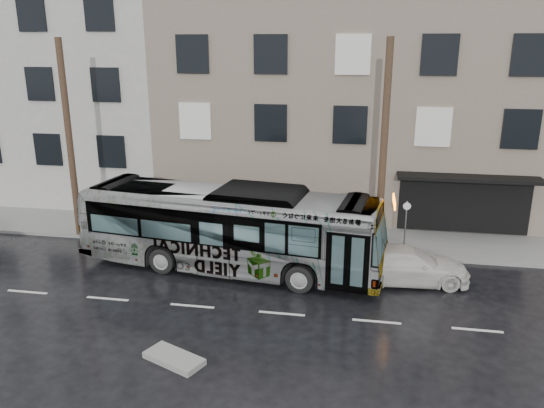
{
  "coord_description": "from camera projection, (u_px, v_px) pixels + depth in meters",
  "views": [
    {
      "loc": [
        5.67,
        -18.6,
        8.86
      ],
      "look_at": [
        1.99,
        2.5,
        2.38
      ],
      "focal_mm": 35.0,
      "sensor_mm": 36.0,
      "label": 1
    }
  ],
  "objects": [
    {
      "name": "ground",
      "position": [
        212.0,
        277.0,
        21.04
      ],
      "size": [
        120.0,
        120.0,
        0.0
      ],
      "primitive_type": "plane",
      "color": "black",
      "rests_on": "ground"
    },
    {
      "name": "sidewalk",
      "position": [
        240.0,
        233.0,
        25.64
      ],
      "size": [
        90.0,
        3.6,
        0.15
      ],
      "primitive_type": "cube",
      "color": "gray",
      "rests_on": "ground"
    },
    {
      "name": "building_taupe",
      "position": [
        354.0,
        105.0,
        30.6
      ],
      "size": [
        20.0,
        12.0,
        11.0
      ],
      "primitive_type": "cube",
      "color": "gray",
      "rests_on": "ground"
    },
    {
      "name": "building_grey",
      "position": [
        5.0,
        57.0,
        35.07
      ],
      "size": [
        26.0,
        15.0,
        16.0
      ],
      "primitive_type": "cube",
      "color": "#B2B0A8",
      "rests_on": "ground"
    },
    {
      "name": "utility_pole_front",
      "position": [
        384.0,
        151.0,
        21.74
      ],
      "size": [
        0.3,
        0.3,
        9.0
      ],
      "primitive_type": "cylinder",
      "color": "#4E3927",
      "rests_on": "sidewalk"
    },
    {
      "name": "utility_pole_rear",
      "position": [
        69.0,
        141.0,
        24.04
      ],
      "size": [
        0.3,
        0.3,
        9.0
      ],
      "primitive_type": "cylinder",
      "color": "#4E3927",
      "rests_on": "sidewalk"
    },
    {
      "name": "sign_post",
      "position": [
        405.0,
        228.0,
        22.51
      ],
      "size": [
        0.06,
        0.06,
        2.4
      ],
      "primitive_type": "cylinder",
      "color": "slate",
      "rests_on": "sidewalk"
    },
    {
      "name": "bus",
      "position": [
        229.0,
        228.0,
        21.34
      ],
      "size": [
        12.75,
        4.58,
        3.47
      ],
      "primitive_type": "imported",
      "rotation": [
        0.0,
        0.0,
        1.44
      ],
      "color": "#B2B2B2",
      "rests_on": "ground"
    },
    {
      "name": "white_sedan",
      "position": [
        406.0,
        265.0,
        20.42
      ],
      "size": [
        4.99,
        2.47,
        1.4
      ],
      "primitive_type": "imported",
      "rotation": [
        0.0,
        0.0,
        1.68
      ],
      "color": "silver",
      "rests_on": "ground"
    },
    {
      "name": "slush_pile",
      "position": [
        174.0,
        358.0,
        15.41
      ],
      "size": [
        1.97,
        1.47,
        0.18
      ],
      "primitive_type": "cube",
      "rotation": [
        0.0,
        0.0,
        -0.42
      ],
      "color": "gray",
      "rests_on": "ground"
    }
  ]
}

